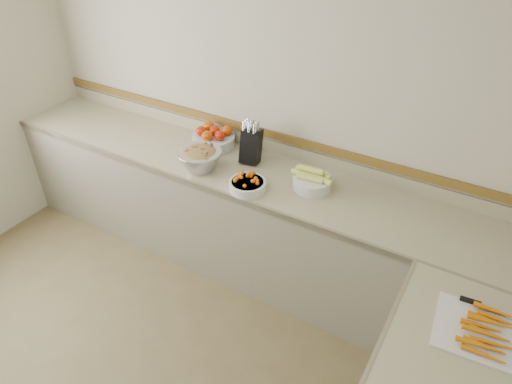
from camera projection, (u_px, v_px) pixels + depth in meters
The scene contains 8 objects.
back_wall at pixel (260, 99), 3.28m from camera, with size 4.00×4.00×0.00m, color #AEA890.
counter_back at pixel (239, 216), 3.54m from camera, with size 4.00×0.65×1.08m.
knife_block at pixel (251, 145), 3.28m from camera, with size 0.16×0.18×0.33m.
tomato_bowl at pixel (214, 138), 3.50m from camera, with size 0.33×0.33×0.16m.
cherry_tomato_bowl at pixel (248, 184), 3.03m from camera, with size 0.25×0.25×0.14m.
corn_bowl at pixel (312, 180), 3.04m from camera, with size 0.29×0.27×0.16m.
rhubarb_bowl at pixel (200, 158), 3.21m from camera, with size 0.32×0.32×0.18m.
cutting_board at pixel (487, 332), 2.08m from camera, with size 0.47×0.38×0.06m.
Camera 1 is at (1.54, -0.66, 2.64)m, focal length 32.00 mm.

